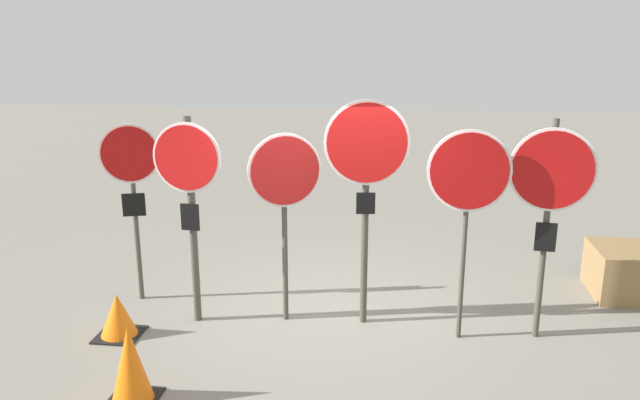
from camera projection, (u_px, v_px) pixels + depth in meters
The scene contains 10 objects.
ground_plane at pixel (327, 318), 7.33m from camera, with size 40.00×40.00×0.00m, color gray.
stop_sign_0 at pixel (131, 173), 7.40m from camera, with size 0.69×0.23×2.22m.
stop_sign_1 at pixel (189, 185), 6.81m from camera, with size 0.77×0.16×2.38m.
stop_sign_2 at pixel (285, 184), 6.84m from camera, with size 0.77×0.35×2.20m.
stop_sign_3 at pixel (366, 166), 6.71m from camera, with size 0.92×0.19×2.57m.
stop_sign_4 at pixel (469, 183), 6.37m from camera, with size 0.86×0.11×2.31m.
stop_sign_5 at pixel (550, 187), 6.40m from camera, with size 0.87×0.15×2.41m.
traffic_cone_0 at pixel (118, 315), 6.84m from camera, with size 0.48×0.48×0.49m.
traffic_cone_1 at pixel (130, 365), 5.59m from camera, with size 0.45×0.45×0.74m.
storage_crate at pixel (640, 272), 7.88m from camera, with size 1.18×0.91×0.62m.
Camera 1 is at (0.79, -6.66, 3.27)m, focal length 35.00 mm.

